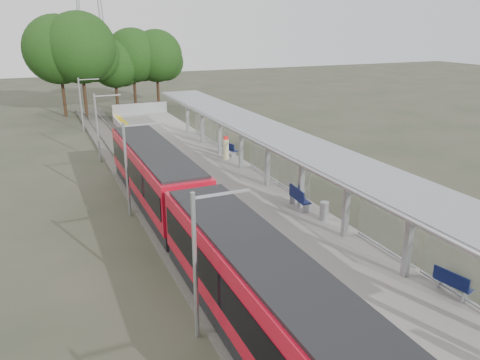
# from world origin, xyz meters

# --- Properties ---
(trackbed) EXTENTS (3.00, 70.00, 0.24)m
(trackbed) POSITION_xyz_m (-4.50, 20.00, 0.12)
(trackbed) COLOR #59544C
(trackbed) RESTS_ON ground
(platform) EXTENTS (6.00, 50.00, 1.00)m
(platform) POSITION_xyz_m (0.00, 20.00, 0.50)
(platform) COLOR gray
(platform) RESTS_ON ground
(tactile_strip) EXTENTS (0.60, 50.00, 0.02)m
(tactile_strip) POSITION_xyz_m (-2.55, 20.00, 1.01)
(tactile_strip) COLOR gold
(tactile_strip) RESTS_ON platform
(end_fence) EXTENTS (6.00, 0.10, 1.20)m
(end_fence) POSITION_xyz_m (0.00, 44.95, 1.60)
(end_fence) COLOR #9EA0A5
(end_fence) RESTS_ON platform
(train) EXTENTS (2.74, 27.60, 3.62)m
(train) POSITION_xyz_m (-4.50, 12.80, 2.05)
(train) COLOR black
(train) RESTS_ON ground
(canopy) EXTENTS (3.27, 38.00, 3.66)m
(canopy) POSITION_xyz_m (1.61, 16.19, 4.20)
(canopy) COLOR #9EA0A5
(canopy) RESTS_ON platform
(tree_cluster) EXTENTS (19.03, 11.13, 11.89)m
(tree_cluster) POSITION_xyz_m (-2.50, 52.85, 7.16)
(tree_cluster) COLOR #382316
(tree_cluster) RESTS_ON ground
(catenary_masts) EXTENTS (2.08, 48.16, 5.40)m
(catenary_masts) POSITION_xyz_m (-6.22, 19.00, 2.91)
(catenary_masts) COLOR #9EA0A5
(catenary_masts) RESTS_ON ground
(bench_near) EXTENTS (0.70, 1.45, 0.95)m
(bench_near) POSITION_xyz_m (2.62, 4.27, 1.50)
(bench_near) COLOR #0E1749
(bench_near) RESTS_ON platform
(bench_mid) EXTENTS (0.65, 1.75, 1.17)m
(bench_mid) POSITION_xyz_m (1.82, 13.92, 1.62)
(bench_mid) COLOR #0E1749
(bench_mid) RESTS_ON platform
(bench_far) EXTENTS (0.70, 1.45, 0.95)m
(bench_far) POSITION_xyz_m (2.55, 25.30, 1.50)
(bench_far) COLOR #0E1749
(bench_far) RESTS_ON platform
(info_pillar_far) EXTENTS (0.39, 0.39, 1.71)m
(info_pillar_far) POSITION_xyz_m (1.87, 24.40, 1.74)
(info_pillar_far) COLOR beige
(info_pillar_far) RESTS_ON platform
(litter_bin) EXTENTS (0.48, 0.48, 0.95)m
(litter_bin) POSITION_xyz_m (2.20, 12.01, 1.48)
(litter_bin) COLOR #9EA0A5
(litter_bin) RESTS_ON platform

